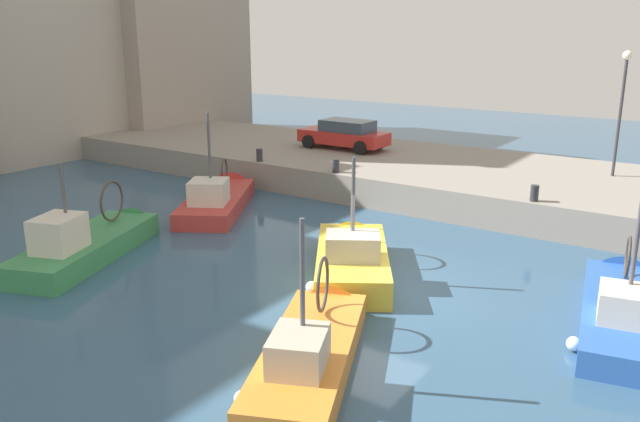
# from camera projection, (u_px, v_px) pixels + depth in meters

# --- Properties ---
(water_surface) EXTENTS (80.00, 80.00, 0.00)m
(water_surface) POSITION_uv_depth(u_px,v_px,m) (374.00, 291.00, 17.52)
(water_surface) COLOR #335675
(water_surface) RESTS_ON ground
(quay_wall) EXTENTS (9.00, 56.00, 1.20)m
(quay_wall) POSITION_uv_depth(u_px,v_px,m) (514.00, 186.00, 26.49)
(quay_wall) COLOR gray
(quay_wall) RESTS_ON ground
(fishing_boat_blue) EXTENTS (6.85, 3.00, 4.46)m
(fishing_boat_blue) POSITION_uv_depth(u_px,v_px,m) (623.00, 317.00, 15.75)
(fishing_boat_blue) COLOR #2D60B7
(fishing_boat_blue) RESTS_ON ground
(fishing_boat_green) EXTENTS (6.85, 4.02, 4.00)m
(fishing_boat_green) POSITION_uv_depth(u_px,v_px,m) (93.00, 251.00, 20.28)
(fishing_boat_green) COLOR #388951
(fishing_boat_green) RESTS_ON ground
(fishing_boat_yellow) EXTENTS (5.91, 4.69, 4.42)m
(fishing_boat_yellow) POSITION_uv_depth(u_px,v_px,m) (352.00, 267.00, 18.97)
(fishing_boat_yellow) COLOR gold
(fishing_boat_yellow) RESTS_ON ground
(fishing_boat_orange) EXTENTS (6.40, 4.01, 4.23)m
(fishing_boat_orange) POSITION_uv_depth(u_px,v_px,m) (313.00, 355.00, 13.92)
(fishing_boat_orange) COLOR orange
(fishing_boat_orange) RESTS_ON ground
(fishing_boat_red) EXTENTS (6.64, 5.01, 4.82)m
(fishing_boat_red) POSITION_uv_depth(u_px,v_px,m) (219.00, 205.00, 25.61)
(fishing_boat_red) COLOR #BC3833
(fishing_boat_red) RESTS_ON ground
(parked_car_red) EXTENTS (1.92, 4.34, 1.40)m
(parked_car_red) POSITION_uv_depth(u_px,v_px,m) (345.00, 134.00, 31.15)
(parked_car_red) COLOR red
(parked_car_red) RESTS_ON quay_wall
(mooring_bollard_south) EXTENTS (0.28, 0.28, 0.55)m
(mooring_bollard_south) POSITION_uv_depth(u_px,v_px,m) (534.00, 193.00, 21.87)
(mooring_bollard_south) COLOR #2D2D33
(mooring_bollard_south) RESTS_ON quay_wall
(mooring_bollard_mid) EXTENTS (0.28, 0.28, 0.55)m
(mooring_bollard_mid) POSITION_uv_depth(u_px,v_px,m) (336.00, 166.00, 26.21)
(mooring_bollard_mid) COLOR #2D2D33
(mooring_bollard_mid) RESTS_ON quay_wall
(mooring_bollard_north) EXTENTS (0.28, 0.28, 0.55)m
(mooring_bollard_north) POSITION_uv_depth(u_px,v_px,m) (259.00, 155.00, 28.38)
(mooring_bollard_north) COLOR #2D2D33
(mooring_bollard_north) RESTS_ON quay_wall
(quay_streetlamp) EXTENTS (0.36, 0.36, 4.83)m
(quay_streetlamp) POSITION_uv_depth(u_px,v_px,m) (623.00, 93.00, 24.78)
(quay_streetlamp) COLOR #38383D
(quay_streetlamp) RESTS_ON quay_wall
(waterfront_building_east) EXTENTS (9.84, 7.62, 13.47)m
(waterfront_building_east) POSITION_uv_depth(u_px,v_px,m) (157.00, 29.00, 40.92)
(waterfront_building_east) COLOR #A39384
(waterfront_building_east) RESTS_ON ground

